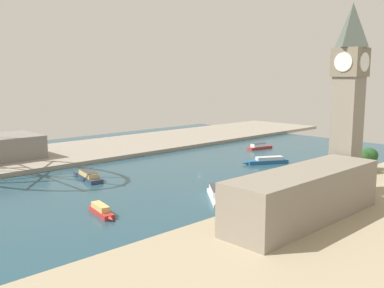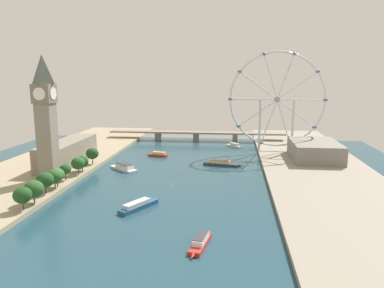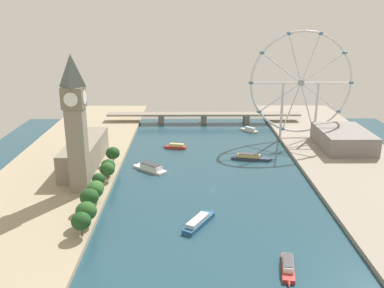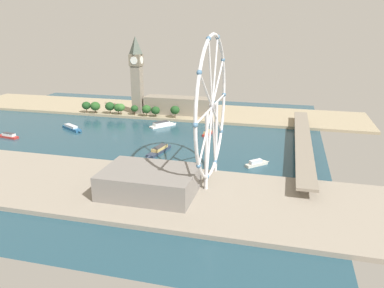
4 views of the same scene
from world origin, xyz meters
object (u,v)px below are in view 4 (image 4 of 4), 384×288
(tour_boat_0, at_px, (159,150))
(tour_boat_3, at_px, (257,163))
(tour_boat_4, at_px, (208,133))
(tour_boat_2, at_px, (162,124))
(river_bridge, at_px, (303,142))
(parliament_block, at_px, (179,105))
(tour_boat_5, at_px, (8,136))
(clock_tower, at_px, (137,74))
(ferris_wheel, at_px, (212,108))
(riverside_hall, at_px, (149,182))
(tour_boat_1, at_px, (72,128))

(tour_boat_0, bearing_deg, tour_boat_3, 94.02)
(tour_boat_0, distance_m, tour_boat_4, 71.07)
(tour_boat_2, bearing_deg, river_bridge, -68.33)
(parliament_block, relative_size, tour_boat_5, 3.05)
(tour_boat_4, xyz_separation_m, tour_boat_5, (59.50, -190.50, 0.08))
(clock_tower, height_order, ferris_wheel, ferris_wheel)
(tour_boat_2, bearing_deg, tour_boat_0, -123.81)
(river_bridge, bearing_deg, tour_boat_3, -38.25)
(parliament_block, xyz_separation_m, tour_boat_4, (69.57, 51.62, -11.27))
(ferris_wheel, height_order, tour_boat_4, ferris_wheel)
(riverside_hall, bearing_deg, parliament_block, -168.53)
(clock_tower, distance_m, tour_boat_3, 212.93)
(clock_tower, xyz_separation_m, ferris_wheel, (178.48, 127.89, 4.31))
(ferris_wheel, relative_size, riverside_hall, 1.67)
(parliament_block, distance_m, tour_boat_3, 180.32)
(tour_boat_0, bearing_deg, river_bridge, 116.96)
(river_bridge, relative_size, tour_boat_3, 11.25)
(ferris_wheel, xyz_separation_m, tour_boat_1, (-99.40, -171.86, -52.72))
(parliament_block, height_order, tour_boat_3, parliament_block)
(ferris_wheel, relative_size, tour_boat_0, 2.70)
(parliament_block, distance_m, river_bridge, 174.25)
(river_bridge, relative_size, tour_boat_0, 5.75)
(clock_tower, height_order, tour_boat_4, clock_tower)
(ferris_wheel, distance_m, river_bridge, 118.94)
(riverside_hall, bearing_deg, tour_boat_1, -133.74)
(river_bridge, height_order, tour_boat_0, river_bridge)
(clock_tower, height_order, tour_boat_1, clock_tower)
(ferris_wheel, distance_m, tour_boat_5, 231.34)
(tour_boat_2, bearing_deg, clock_tower, 85.96)
(tour_boat_2, height_order, tour_boat_4, tour_boat_2)
(riverside_hall, xyz_separation_m, tour_boat_2, (-167.95, -48.46, -8.69))
(clock_tower, height_order, tour_boat_5, clock_tower)
(riverside_hall, relative_size, tour_boat_3, 3.16)
(riverside_hall, xyz_separation_m, tour_boat_1, (-131.64, -137.55, -8.98))
(riverside_hall, distance_m, tour_boat_4, 150.06)
(tour_boat_1, bearing_deg, tour_boat_0, 7.73)
(ferris_wheel, distance_m, riverside_hall, 64.26)
(tour_boat_3, bearing_deg, tour_boat_0, 128.80)
(riverside_hall, height_order, tour_boat_0, riverside_hall)
(clock_tower, relative_size, tour_boat_0, 2.45)
(clock_tower, xyz_separation_m, riverside_hall, (210.71, 93.58, -39.42))
(tour_boat_5, bearing_deg, tour_boat_0, -171.42)
(parliament_block, distance_m, ferris_wheel, 207.10)
(tour_boat_0, xyz_separation_m, tour_boat_1, (-46.08, -113.91, -0.04))
(river_bridge, bearing_deg, parliament_block, -124.44)
(river_bridge, distance_m, tour_boat_0, 127.91)
(clock_tower, xyz_separation_m, tour_boat_5, (120.59, -89.78, -48.46))
(tour_boat_0, relative_size, tour_boat_2, 1.25)
(ferris_wheel, bearing_deg, tour_boat_1, -120.05)
(tour_boat_1, height_order, tour_boat_4, tour_boat_1)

